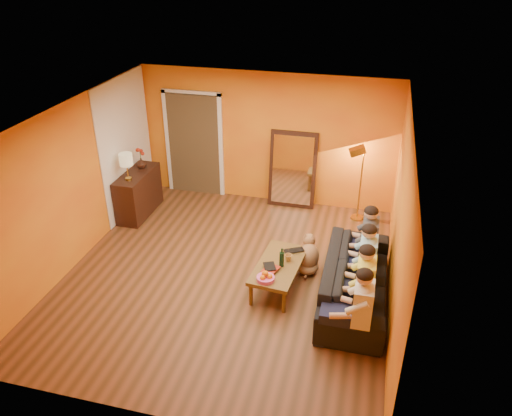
% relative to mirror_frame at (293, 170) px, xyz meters
% --- Properties ---
extents(room_shell, '(5.00, 5.50, 2.60)m').
position_rel_mirror_frame_xyz_m(room_shell, '(-0.55, -2.26, 0.54)').
color(room_shell, brown).
rests_on(room_shell, ground).
extents(white_accent, '(0.02, 1.90, 2.58)m').
position_rel_mirror_frame_xyz_m(white_accent, '(-3.04, -0.88, 0.54)').
color(white_accent, white).
rests_on(white_accent, wall_left).
extents(doorway_recess, '(1.06, 0.30, 2.10)m').
position_rel_mirror_frame_xyz_m(doorway_recess, '(-2.05, 0.20, 0.29)').
color(doorway_recess, '#3F2D19').
rests_on(doorway_recess, floor).
extents(door_jamb_left, '(0.08, 0.06, 2.20)m').
position_rel_mirror_frame_xyz_m(door_jamb_left, '(-2.62, 0.08, 0.29)').
color(door_jamb_left, white).
rests_on(door_jamb_left, wall_back).
extents(door_jamb_right, '(0.08, 0.06, 2.20)m').
position_rel_mirror_frame_xyz_m(door_jamb_right, '(-1.48, 0.08, 0.29)').
color(door_jamb_right, white).
rests_on(door_jamb_right, wall_back).
extents(door_header, '(1.22, 0.06, 0.08)m').
position_rel_mirror_frame_xyz_m(door_header, '(-2.05, 0.08, 1.36)').
color(door_header, white).
rests_on(door_header, wall_back).
extents(mirror_frame, '(0.92, 0.27, 1.51)m').
position_rel_mirror_frame_xyz_m(mirror_frame, '(0.00, 0.00, 0.00)').
color(mirror_frame, '#331A11').
rests_on(mirror_frame, floor).
extents(mirror_glass, '(0.78, 0.21, 1.35)m').
position_rel_mirror_frame_xyz_m(mirror_glass, '(0.00, -0.04, 0.00)').
color(mirror_glass, white).
rests_on(mirror_glass, mirror_frame).
extents(sideboard, '(0.44, 1.18, 0.85)m').
position_rel_mirror_frame_xyz_m(sideboard, '(-2.79, -1.08, -0.34)').
color(sideboard, '#331A11').
rests_on(sideboard, floor).
extents(table_lamp, '(0.24, 0.24, 0.51)m').
position_rel_mirror_frame_xyz_m(table_lamp, '(-2.79, -1.38, 0.34)').
color(table_lamp, beige).
rests_on(table_lamp, sideboard).
extents(sofa, '(2.32, 0.91, 0.68)m').
position_rel_mirror_frame_xyz_m(sofa, '(1.45, -2.72, -0.42)').
color(sofa, black).
rests_on(sofa, floor).
extents(coffee_table, '(0.73, 1.27, 0.42)m').
position_rel_mirror_frame_xyz_m(coffee_table, '(0.30, -2.72, -0.55)').
color(coffee_table, brown).
rests_on(coffee_table, floor).
extents(floor_lamp, '(0.34, 0.30, 1.44)m').
position_rel_mirror_frame_xyz_m(floor_lamp, '(1.33, -0.28, -0.04)').
color(floor_lamp, gold).
rests_on(floor_lamp, floor).
extents(dog, '(0.37, 0.55, 0.62)m').
position_rel_mirror_frame_xyz_m(dog, '(0.68, -2.18, -0.45)').
color(dog, '#966444').
rests_on(dog, floor).
extents(person_far_left, '(0.70, 0.44, 1.22)m').
position_rel_mirror_frame_xyz_m(person_far_left, '(1.58, -3.72, -0.15)').
color(person_far_left, beige).
rests_on(person_far_left, sofa).
extents(person_mid_left, '(0.70, 0.44, 1.22)m').
position_rel_mirror_frame_xyz_m(person_mid_left, '(1.58, -3.17, -0.15)').
color(person_mid_left, '#DDD849').
rests_on(person_mid_left, sofa).
extents(person_mid_right, '(0.70, 0.44, 1.22)m').
position_rel_mirror_frame_xyz_m(person_mid_right, '(1.58, -2.62, -0.15)').
color(person_mid_right, '#8ABCD6').
rests_on(person_mid_right, sofa).
extents(person_far_right, '(0.70, 0.44, 1.22)m').
position_rel_mirror_frame_xyz_m(person_far_right, '(1.58, -2.07, -0.15)').
color(person_far_right, '#38383D').
rests_on(person_far_right, sofa).
extents(fruit_bowl, '(0.26, 0.26, 0.16)m').
position_rel_mirror_frame_xyz_m(fruit_bowl, '(0.20, -3.17, -0.26)').
color(fruit_bowl, '#D34A96').
rests_on(fruit_bowl, coffee_table).
extents(wine_bottle, '(0.07, 0.07, 0.31)m').
position_rel_mirror_frame_xyz_m(wine_bottle, '(0.35, -2.77, -0.18)').
color(wine_bottle, black).
rests_on(wine_bottle, coffee_table).
extents(tumbler, '(0.14, 0.14, 0.10)m').
position_rel_mirror_frame_xyz_m(tumbler, '(0.42, -2.60, -0.29)').
color(tumbler, '#B27F3F').
rests_on(tumbler, coffee_table).
extents(laptop, '(0.38, 0.33, 0.03)m').
position_rel_mirror_frame_xyz_m(laptop, '(0.48, -2.37, -0.33)').
color(laptop, black).
rests_on(laptop, coffee_table).
extents(book_lower, '(0.20, 0.26, 0.02)m').
position_rel_mirror_frame_xyz_m(book_lower, '(0.12, -2.92, -0.33)').
color(book_lower, '#331A11').
rests_on(book_lower, coffee_table).
extents(book_mid, '(0.27, 0.31, 0.02)m').
position_rel_mirror_frame_xyz_m(book_mid, '(0.13, -2.91, -0.31)').
color(book_mid, '#A42512').
rests_on(book_mid, book_lower).
extents(book_upper, '(0.24, 0.27, 0.02)m').
position_rel_mirror_frame_xyz_m(book_upper, '(0.12, -2.93, -0.29)').
color(book_upper, black).
rests_on(book_upper, book_mid).
extents(vase, '(0.19, 0.19, 0.20)m').
position_rel_mirror_frame_xyz_m(vase, '(-2.79, -0.83, 0.19)').
color(vase, '#331A11').
rests_on(vase, sideboard).
extents(flowers, '(0.17, 0.17, 0.42)m').
position_rel_mirror_frame_xyz_m(flowers, '(-2.79, -0.83, 0.42)').
color(flowers, '#A42512').
rests_on(flowers, vase).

